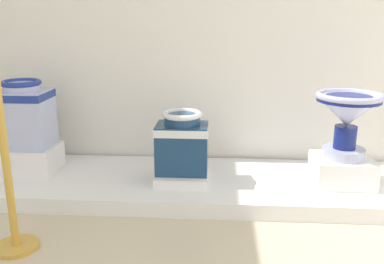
# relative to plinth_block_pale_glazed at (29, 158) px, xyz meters

# --- Properties ---
(display_platform) EXTENTS (3.21, 0.84, 0.10)m
(display_platform) POSITION_rel_plinth_block_pale_glazed_xyz_m (1.10, -0.06, -0.14)
(display_platform) COLOR white
(display_platform) RESTS_ON ground_plane
(plinth_block_pale_glazed) EXTENTS (0.40, 0.33, 0.18)m
(plinth_block_pale_glazed) POSITION_rel_plinth_block_pale_glazed_xyz_m (0.00, 0.00, 0.00)
(plinth_block_pale_glazed) COLOR white
(plinth_block_pale_glazed) RESTS_ON display_platform
(antique_toilet_pale_glazed) EXTENTS (0.35, 0.30, 0.47)m
(antique_toilet_pale_glazed) POSITION_rel_plinth_block_pale_glazed_xyz_m (0.00, 0.00, 0.33)
(antique_toilet_pale_glazed) COLOR #B3BCE6
(antique_toilet_pale_glazed) RESTS_ON plinth_block_pale_glazed
(plinth_block_rightmost) EXTENTS (0.34, 0.35, 0.06)m
(plinth_block_rightmost) POSITION_rel_plinth_block_pale_glazed_xyz_m (1.10, -0.11, -0.06)
(plinth_block_rightmost) COLOR white
(plinth_block_rightmost) RESTS_ON display_platform
(antique_toilet_rightmost) EXTENTS (0.35, 0.26, 0.41)m
(antique_toilet_rightmost) POSITION_rel_plinth_block_pale_glazed_xyz_m (1.10, -0.11, 0.18)
(antique_toilet_rightmost) COLOR navy
(antique_toilet_rightmost) RESTS_ON plinth_block_rightmost
(plinth_block_central_ornate) EXTENTS (0.37, 0.33, 0.18)m
(plinth_block_central_ornate) POSITION_rel_plinth_block_pale_glazed_xyz_m (2.16, -0.09, -0.00)
(plinth_block_central_ornate) COLOR white
(plinth_block_central_ornate) RESTS_ON display_platform
(antique_toilet_central_ornate) EXTENTS (0.41, 0.41, 0.43)m
(antique_toilet_central_ornate) POSITION_rel_plinth_block_pale_glazed_xyz_m (2.16, -0.09, 0.38)
(antique_toilet_central_ornate) COLOR #AAB0D5
(antique_toilet_central_ornate) RESTS_ON plinth_block_central_ornate
(stanchion_post_near_left) EXTENTS (0.22, 0.22, 1.08)m
(stanchion_post_near_left) POSITION_rel_plinth_block_pale_glazed_xyz_m (0.31, -0.86, 0.18)
(stanchion_post_near_left) COLOR gold
(stanchion_post_near_left) RESTS_ON ground_plane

